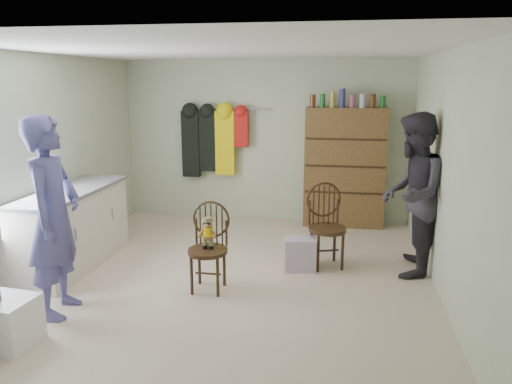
% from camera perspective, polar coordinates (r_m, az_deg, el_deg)
% --- Properties ---
extents(ground_plane, '(5.00, 5.00, 0.00)m').
position_cam_1_polar(ground_plane, '(5.82, -2.80, -9.50)').
color(ground_plane, beige).
rests_on(ground_plane, ground).
extents(room_walls, '(5.00, 5.00, 5.00)m').
position_cam_1_polar(room_walls, '(5.94, -1.85, 6.71)').
color(room_walls, beige).
rests_on(room_walls, ground).
extents(counter, '(0.64, 1.86, 0.94)m').
position_cam_1_polar(counter, '(6.36, -20.30, -3.85)').
color(counter, silver).
rests_on(counter, ground).
extents(plastic_tub, '(0.47, 0.45, 0.42)m').
position_cam_1_polar(plastic_tub, '(4.81, -26.54, -13.20)').
color(plastic_tub, white).
rests_on(plastic_tub, ground).
extents(chair_front, '(0.42, 0.42, 0.94)m').
position_cam_1_polar(chair_front, '(5.32, -5.42, -5.61)').
color(chair_front, '#3C2715').
rests_on(chair_front, ground).
extents(chair_far, '(0.56, 0.56, 1.00)m').
position_cam_1_polar(chair_far, '(6.03, 8.00, -3.41)').
color(chair_far, '#3C2715').
rests_on(chair_far, ground).
extents(striped_bag, '(0.40, 0.33, 0.38)m').
position_cam_1_polar(striped_bag, '(5.95, 5.05, -7.04)').
color(striped_bag, '#E5727E').
rests_on(striped_bag, ground).
extents(person_left, '(0.55, 0.75, 1.90)m').
position_cam_1_polar(person_left, '(5.02, -22.11, -2.67)').
color(person_left, '#4E4C8C').
rests_on(person_left, ground).
extents(person_right, '(0.90, 1.04, 1.86)m').
position_cam_1_polar(person_right, '(5.89, 17.44, -0.32)').
color(person_right, '#2D2B33').
rests_on(person_right, ground).
extents(dresser, '(1.20, 0.39, 2.07)m').
position_cam_1_polar(dresser, '(7.66, 10.10, 2.87)').
color(dresser, brown).
rests_on(dresser, ground).
extents(coat_rack, '(1.42, 0.12, 1.09)m').
position_cam_1_polar(coat_rack, '(7.95, -5.02, 5.83)').
color(coat_rack, '#99999E').
rests_on(coat_rack, ground).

